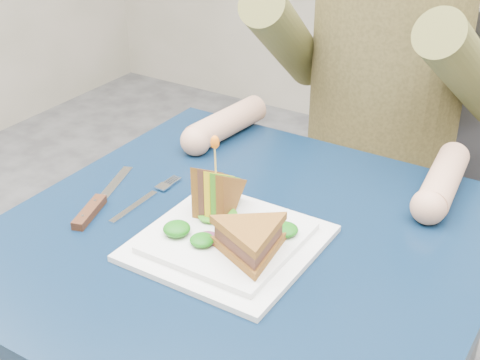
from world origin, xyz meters
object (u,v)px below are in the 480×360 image
Objects in this scene: fork at (145,199)px; sandwich_flat at (251,240)px; diner at (388,32)px; table at (244,275)px; sandwich_upright at (216,194)px; plate at (228,241)px; knife at (94,206)px; chair at (388,169)px.

sandwich_flat is at bearing -13.91° from fork.
diner is at bearing 94.57° from sandwich_flat.
fork is at bearing -109.32° from diner.
table is 5.66× the size of sandwich_upright.
fork is at bearing -179.40° from table.
diner reaches higher than plate.
sandwich_upright reaches higher than table.
sandwich_upright is at bearing 20.77° from knife.
plate is 1.96× the size of sandwich_upright.
diner reaches higher than knife.
chair is 1.25× the size of diner.
chair is 0.75m from plate.
chair is at bearing 71.35° from knife.
diner reaches higher than table.
knife reaches higher than fork.
sandwich_flat is (0.05, -0.06, 0.12)m from table.
knife reaches higher than table.
plate is at bearing -96.19° from table.
sandwich_flat is at bearing -85.43° from diner.
chair is at bearing 85.23° from sandwich_upright.
sandwich_upright is at bearing -95.71° from diner.
sandwich_flat reaches higher than knife.
table is 0.10m from plate.
table is at bearing 83.81° from plate.
chair is at bearing 89.66° from plate.
diner reaches higher than sandwich_upright.
fork is (-0.20, 0.04, -0.01)m from plate.
plate is 1.21× the size of knife.
plate is (-0.00, -0.04, 0.09)m from table.
chair reaches higher than sandwich_flat.
chair is at bearing 90.00° from table.
knife is at bearing -159.23° from sandwich_upright.
table is at bearing 128.25° from sandwich_flat.
sandwich_flat is (0.06, -0.03, 0.04)m from plate.
chair is 5.19× the size of fork.
fork is (-0.14, -0.01, -0.05)m from sandwich_upright.
fork is at bearing -176.92° from sandwich_upright.
chair is 7.01× the size of sandwich_upright.
plate reaches higher than knife.
diner is 4.25× the size of sandwich_flat.
diner is (-0.00, 0.57, 0.26)m from table.
table is 0.63m from diner.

